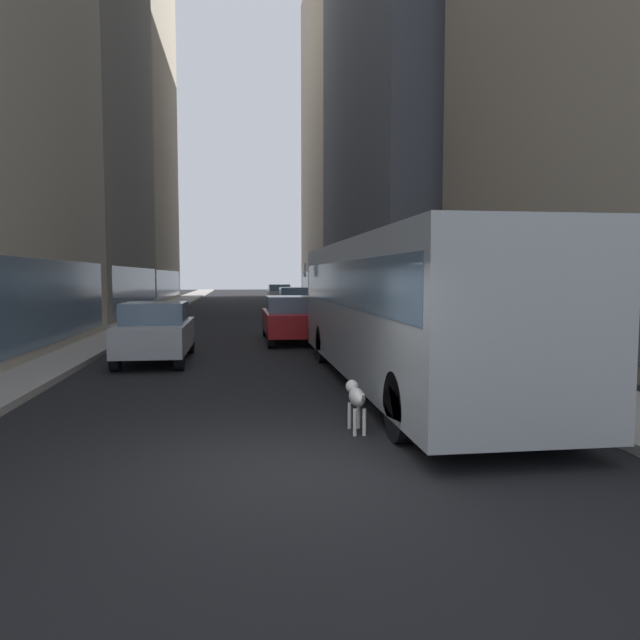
{
  "coord_description": "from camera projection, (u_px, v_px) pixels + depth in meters",
  "views": [
    {
      "loc": [
        -0.58,
        -6.91,
        2.33
      ],
      "look_at": [
        1.12,
        5.36,
        1.4
      ],
      "focal_mm": 33.1,
      "sensor_mm": 36.0,
      "label": 1
    }
  ],
  "objects": [
    {
      "name": "ground_plane",
      "position": [
        247.0,
        309.0,
        41.65
      ],
      "size": [
        120.0,
        120.0,
        0.0
      ],
      "primitive_type": "plane",
      "color": "black"
    },
    {
      "name": "sidewalk_left",
      "position": [
        164.0,
        308.0,
        40.87
      ],
      "size": [
        2.4,
        110.0,
        0.15
      ],
      "primitive_type": "cube",
      "color": "#9E9991",
      "rests_on": "ground"
    },
    {
      "name": "sidewalk_right",
      "position": [
        326.0,
        307.0,
        42.43
      ],
      "size": [
        2.4,
        110.0,
        0.15
      ],
      "primitive_type": "cube",
      "color": "#ADA89E",
      "rests_on": "ground"
    },
    {
      "name": "building_left_far",
      "position": [
        105.0,
        73.0,
        51.47
      ],
      "size": [
        10.27,
        19.46,
        40.15
      ],
      "color": "#A0937F",
      "rests_on": "ground"
    },
    {
      "name": "building_right_far",
      "position": [
        362.0,
        131.0,
        58.94
      ],
      "size": [
        9.9,
        23.29,
        33.61
      ],
      "color": "#A0937F",
      "rests_on": "ground"
    },
    {
      "name": "transit_bus",
      "position": [
        400.0,
        302.0,
        12.42
      ],
      "size": [
        2.78,
        11.53,
        3.05
      ],
      "color": "#999EA3",
      "rests_on": "ground"
    },
    {
      "name": "car_red_coupe",
      "position": [
        289.0,
        319.0,
        20.82
      ],
      "size": [
        1.73,
        4.63,
        1.62
      ],
      "color": "red",
      "rests_on": "ground"
    },
    {
      "name": "car_silver_sedan",
      "position": [
        156.0,
        332.0,
        15.97
      ],
      "size": [
        1.74,
        4.14,
        1.62
      ],
      "color": "#B7BABF",
      "rests_on": "ground"
    },
    {
      "name": "car_white_van",
      "position": [
        279.0,
        294.0,
        49.41
      ],
      "size": [
        1.86,
        4.37,
        1.62
      ],
      "color": "silver",
      "rests_on": "ground"
    },
    {
      "name": "car_black_suv",
      "position": [
        293.0,
        300.0,
        36.85
      ],
      "size": [
        1.76,
        4.65,
        1.62
      ],
      "color": "black",
      "rests_on": "ground"
    },
    {
      "name": "dalmatian_dog",
      "position": [
        356.0,
        397.0,
        8.83
      ],
      "size": [
        0.22,
        0.96,
        0.72
      ],
      "color": "white",
      "rests_on": "ground"
    },
    {
      "name": "pedestrian_with_handbag",
      "position": [
        484.0,
        326.0,
        15.61
      ],
      "size": [
        0.45,
        0.34,
        1.69
      ],
      "color": "#1E1E2D",
      "rests_on": "sidewalk_right"
    },
    {
      "name": "pedestrian_in_coat",
      "position": [
        439.0,
        321.0,
        17.35
      ],
      "size": [
        0.34,
        0.34,
        1.69
      ],
      "color": "#1E1E2D",
      "rests_on": "sidewalk_right"
    }
  ]
}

